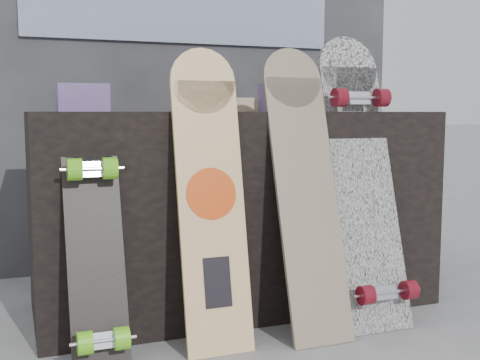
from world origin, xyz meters
name	(u,v)px	position (x,y,z in m)	size (l,w,h in m)	color
ground	(286,347)	(0.00, 0.00, 0.00)	(60.00, 60.00, 0.00)	slate
vendor_table	(235,209)	(0.00, 0.50, 0.40)	(1.60, 0.60, 0.80)	black
booth	(179,55)	(0.00, 1.35, 1.10)	(2.40, 0.22, 2.20)	#2E2E33
merch_box_purple	(83,98)	(-0.60, 0.46, 0.85)	(0.18, 0.12, 0.10)	#3D3771
merch_box_small	(278,98)	(0.22, 0.57, 0.86)	(0.14, 0.14, 0.12)	#3D3771
merch_box_flat	(256,105)	(0.16, 0.67, 0.83)	(0.22, 0.10, 0.06)	#D1B78C
longboard_geisha	(210,190)	(-0.23, 0.12, 0.54)	(0.23, 0.23, 1.02)	#D7B591
longboard_celtic	(305,181)	(0.13, 0.13, 0.55)	(0.23, 0.33, 1.04)	#CDB18C
longboard_cascadia	(363,173)	(0.39, 0.16, 0.57)	(0.25, 0.39, 1.10)	silver
skateboard_dark	(95,239)	(-0.62, 0.11, 0.40)	(0.18, 0.31, 0.79)	black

